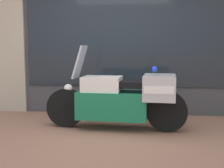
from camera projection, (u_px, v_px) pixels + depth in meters
name	position (u px, v px, depth m)	size (l,w,h in m)	color
ground_plane	(97.00, 141.00, 4.41)	(60.00, 60.00, 0.00)	#8E604C
shop_building	(96.00, 10.00, 6.16)	(5.01, 0.55, 4.06)	#424247
window_display	(128.00, 90.00, 6.32)	(3.80, 0.30, 1.85)	slate
paramedic_motorcycle	(123.00, 98.00, 4.96)	(2.28, 0.67, 1.34)	black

